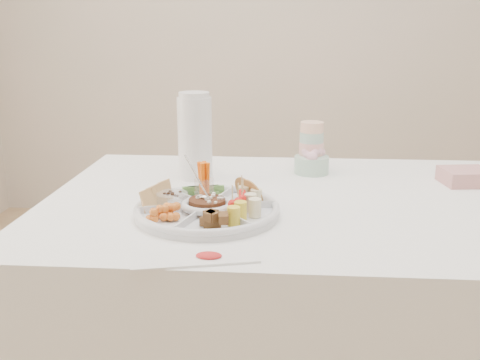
{
  "coord_description": "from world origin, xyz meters",
  "views": [
    {
      "loc": [
        -0.08,
        -1.5,
        1.24
      ],
      "look_at": [
        -0.19,
        -0.07,
        0.83
      ],
      "focal_mm": 40.0,
      "sensor_mm": 36.0,
      "label": 1
    }
  ],
  "objects": [
    {
      "name": "granola_chunks",
      "position": [
        -0.24,
        -0.3,
        0.79
      ],
      "size": [
        0.12,
        0.12,
        0.05
      ],
      "primitive_type": null,
      "rotation": [
        0.0,
        0.0,
        0.21
      ],
      "color": "brown",
      "rests_on": "party_tray"
    },
    {
      "name": "napkin_stack",
      "position": [
        0.52,
        0.19,
        0.78
      ],
      "size": [
        0.16,
        0.14,
        0.05
      ],
      "primitive_type": "cube",
      "rotation": [
        0.0,
        0.0,
        0.13
      ],
      "color": "#CC8A89",
      "rests_on": "dining_table"
    },
    {
      "name": "thermos",
      "position": [
        -0.35,
        0.2,
        0.9
      ],
      "size": [
        0.13,
        0.13,
        0.29
      ],
      "primitive_type": "cylinder",
      "rotation": [
        0.0,
        0.0,
        0.22
      ],
      "color": "silver",
      "rests_on": "dining_table"
    },
    {
      "name": "wall_back",
      "position": [
        0.0,
        2.0,
        1.35
      ],
      "size": [
        4.0,
        0.02,
        2.7
      ],
      "primitive_type": "cube",
      "color": "beige",
      "rests_on": "ground"
    },
    {
      "name": "pita_raisins",
      "position": [
        -0.39,
        -0.13,
        0.8
      ],
      "size": [
        0.14,
        0.14,
        0.06
      ],
      "primitive_type": null,
      "rotation": [
        0.0,
        0.0,
        0.21
      ],
      "color": "tan",
      "rests_on": "party_tray"
    },
    {
      "name": "flower_bowl",
      "position": [
        0.03,
        0.29,
        0.8
      ],
      "size": [
        0.12,
        0.12,
        0.09
      ],
      "primitive_type": "cylinder",
      "rotation": [
        0.0,
        0.0,
        0.06
      ],
      "color": "silver",
      "rests_on": "dining_table"
    },
    {
      "name": "bean_dip",
      "position": [
        -0.27,
        -0.17,
        0.79
      ],
      "size": [
        0.12,
        0.12,
        0.04
      ],
      "primitive_type": "cylinder",
      "rotation": [
        0.0,
        0.0,
        0.21
      ],
      "color": "black",
      "rests_on": "party_tray"
    },
    {
      "name": "banana_tomato",
      "position": [
        -0.14,
        -0.21,
        0.82
      ],
      "size": [
        0.12,
        0.12,
        0.09
      ],
      "primitive_type": null,
      "rotation": [
        0.0,
        0.0,
        0.21
      ],
      "color": "#FBD764",
      "rests_on": "party_tray"
    },
    {
      "name": "placemat",
      "position": [
        -0.26,
        -0.45,
        0.76
      ],
      "size": [
        0.29,
        0.15,
        0.01
      ],
      "primitive_type": "cube",
      "rotation": [
        0.0,
        0.0,
        0.23
      ],
      "color": "white",
      "rests_on": "dining_table"
    },
    {
      "name": "cup_stack",
      "position": [
        0.03,
        0.31,
        0.87
      ],
      "size": [
        0.1,
        0.1,
        0.23
      ],
      "primitive_type": "cylinder",
      "rotation": [
        0.0,
        0.0,
        -0.27
      ],
      "color": "silver",
      "rests_on": "dining_table"
    },
    {
      "name": "party_tray",
      "position": [
        -0.27,
        -0.17,
        0.78
      ],
      "size": [
        0.45,
        0.45,
        0.04
      ],
      "primitive_type": "cylinder",
      "rotation": [
        0.0,
        0.0,
        0.21
      ],
      "color": "white",
      "rests_on": "dining_table"
    },
    {
      "name": "tortillas",
      "position": [
        -0.17,
        -0.08,
        0.8
      ],
      "size": [
        0.12,
        0.12,
        0.06
      ],
      "primitive_type": null,
      "rotation": [
        0.0,
        0.0,
        0.21
      ],
      "color": "olive",
      "rests_on": "party_tray"
    },
    {
      "name": "cherries",
      "position": [
        -0.36,
        -0.26,
        0.79
      ],
      "size": [
        0.12,
        0.12,
        0.04
      ],
      "primitive_type": null,
      "rotation": [
        0.0,
        0.0,
        0.21
      ],
      "color": "#FF9B42",
      "rests_on": "party_tray"
    },
    {
      "name": "dining_table",
      "position": [
        0.0,
        0.0,
        0.38
      ],
      "size": [
        1.52,
        1.02,
        0.76
      ],
      "primitive_type": "cube",
      "color": "white",
      "rests_on": "floor"
    },
    {
      "name": "carrot_cucumber",
      "position": [
        -0.29,
        -0.04,
        0.82
      ],
      "size": [
        0.13,
        0.13,
        0.1
      ],
      "primitive_type": null,
      "rotation": [
        0.0,
        0.0,
        0.21
      ],
      "color": "#FC6509",
      "rests_on": "party_tray"
    }
  ]
}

